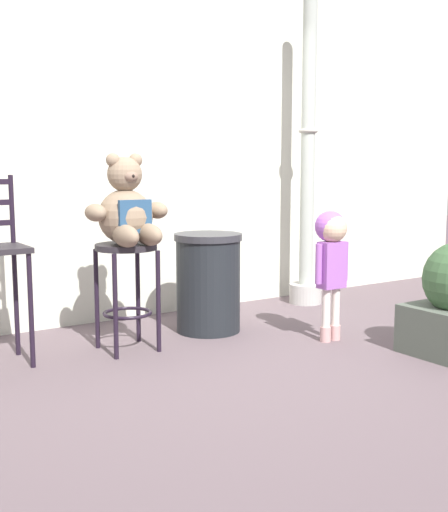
% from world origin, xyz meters
% --- Properties ---
extents(ground_plane, '(24.00, 24.00, 0.00)m').
position_xyz_m(ground_plane, '(0.00, 0.00, 0.00)').
color(ground_plane, '#5F4F54').
extents(building_wall, '(7.84, 0.30, 3.37)m').
position_xyz_m(building_wall, '(0.00, 1.77, 1.69)').
color(building_wall, beige).
rests_on(building_wall, ground_plane).
extents(bar_stool_with_teddy, '(0.42, 0.42, 0.74)m').
position_xyz_m(bar_stool_with_teddy, '(-0.58, 0.76, 0.53)').
color(bar_stool_with_teddy, '#252126').
rests_on(bar_stool_with_teddy, ground_plane).
extents(teddy_bear, '(0.57, 0.51, 0.61)m').
position_xyz_m(teddy_bear, '(-0.58, 0.73, 0.96)').
color(teddy_bear, '#88715A').
rests_on(teddy_bear, bar_stool_with_teddy).
extents(child_walking, '(0.30, 0.24, 0.94)m').
position_xyz_m(child_walking, '(0.74, 0.17, 0.68)').
color(child_walking, '#C89693').
rests_on(child_walking, ground_plane).
extents(trash_bin, '(0.52, 0.52, 0.75)m').
position_xyz_m(trash_bin, '(0.15, 0.89, 0.38)').
color(trash_bin, black).
rests_on(trash_bin, ground_plane).
extents(lamppost, '(0.30, 0.30, 2.72)m').
position_xyz_m(lamppost, '(1.45, 1.27, 1.07)').
color(lamppost, '#ACA9A3').
rests_on(lamppost, ground_plane).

